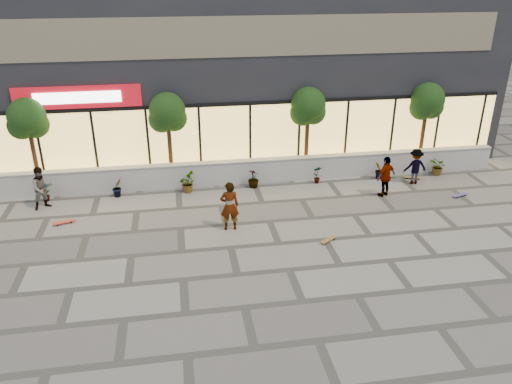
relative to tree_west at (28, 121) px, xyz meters
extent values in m
plane|color=#9E9988|center=(9.00, -7.70, -2.99)|extent=(80.00, 80.00, 0.00)
cube|color=silver|center=(9.00, -0.70, -2.49)|extent=(22.00, 0.35, 1.00)
cube|color=#B2AFA8|center=(9.00, -0.70, -1.97)|extent=(22.00, 0.42, 0.04)
cube|color=#232328|center=(9.00, 4.80, 1.26)|extent=(24.00, 9.00, 8.50)
cube|color=#EEC25F|center=(9.00, 0.28, -1.29)|extent=(23.04, 0.05, 3.00)
cube|color=black|center=(9.00, 0.25, 0.26)|extent=(23.04, 0.08, 0.15)
cube|color=#AB0C17|center=(2.00, 0.23, 0.81)|extent=(5.00, 0.10, 0.90)
cube|color=white|center=(2.00, 0.16, 0.81)|extent=(3.40, 0.06, 0.45)
cube|color=brown|center=(9.00, 0.28, 3.01)|extent=(21.60, 0.05, 1.60)
imported|color=#133711|center=(0.50, -1.25, -2.58)|extent=(0.43, 0.29, 0.81)
imported|color=#133711|center=(3.30, -1.25, -2.58)|extent=(0.57, 0.57, 0.81)
imported|color=#133711|center=(6.10, -1.25, -2.58)|extent=(0.68, 0.77, 0.81)
imported|color=#133711|center=(8.90, -1.25, -2.58)|extent=(0.64, 0.64, 0.81)
imported|color=#133711|center=(11.70, -1.25, -2.58)|extent=(0.46, 0.35, 0.81)
imported|color=#133711|center=(14.50, -1.25, -2.58)|extent=(0.55, 0.57, 0.81)
imported|color=#133711|center=(17.30, -1.25, -2.58)|extent=(0.77, 0.84, 0.81)
cylinder|color=#492A1A|center=(0.00, 0.00, -1.37)|extent=(0.18, 0.18, 3.24)
sphere|color=#133711|center=(0.00, 0.00, 0.18)|extent=(1.50, 1.50, 1.50)
sphere|color=#133711|center=(-0.25, -0.05, -0.18)|extent=(1.10, 1.10, 1.10)
sphere|color=#133711|center=(0.25, 0.05, -0.18)|extent=(1.10, 1.10, 1.10)
cylinder|color=#492A1A|center=(5.50, 0.00, -1.37)|extent=(0.18, 0.18, 3.24)
sphere|color=#133711|center=(5.50, 0.00, 0.18)|extent=(1.50, 1.50, 1.50)
sphere|color=#133711|center=(5.25, -0.05, -0.18)|extent=(1.10, 1.10, 1.10)
sphere|color=#133711|center=(5.75, 0.05, -0.18)|extent=(1.10, 1.10, 1.10)
cylinder|color=#492A1A|center=(11.50, 0.00, -1.37)|extent=(0.18, 0.18, 3.24)
sphere|color=#133711|center=(11.50, 0.00, 0.18)|extent=(1.50, 1.50, 1.50)
sphere|color=#133711|center=(11.25, -0.05, -0.18)|extent=(1.10, 1.10, 1.10)
sphere|color=#133711|center=(11.75, 0.05, -0.18)|extent=(1.10, 1.10, 1.10)
cylinder|color=#492A1A|center=(17.00, 0.00, -1.37)|extent=(0.18, 0.18, 3.24)
sphere|color=#133711|center=(17.00, 0.00, 0.18)|extent=(1.50, 1.50, 1.50)
sphere|color=#133711|center=(16.75, -0.05, -0.18)|extent=(1.10, 1.10, 1.10)
sphere|color=#133711|center=(17.25, 0.05, -0.18)|extent=(1.10, 1.10, 1.10)
imported|color=silver|center=(7.49, -4.77, -2.07)|extent=(0.67, 0.45, 1.83)
imported|color=#93875F|center=(0.59, -1.88, -2.14)|extent=(1.03, 0.97, 1.69)
imported|color=white|center=(14.05, -2.97, -2.14)|extent=(1.08, 0.82, 1.70)
imported|color=maroon|center=(15.80, -1.97, -2.20)|extent=(1.03, 0.62, 1.57)
cube|color=olive|center=(10.71, -6.20, -2.91)|extent=(0.69, 0.56, 0.02)
cylinder|color=black|center=(10.86, -6.02, -2.96)|extent=(0.06, 0.05, 0.05)
cylinder|color=black|center=(10.93, -6.13, -2.96)|extent=(0.06, 0.05, 0.05)
cylinder|color=black|center=(10.49, -6.27, -2.96)|extent=(0.06, 0.05, 0.05)
cylinder|color=black|center=(10.57, -6.38, -2.96)|extent=(0.06, 0.05, 0.05)
cube|color=red|center=(1.54, -3.40, -2.90)|extent=(0.80, 0.43, 0.02)
cylinder|color=black|center=(1.75, -3.26, -2.96)|extent=(0.06, 0.05, 0.06)
cylinder|color=black|center=(1.79, -3.39, -2.96)|extent=(0.06, 0.05, 0.06)
cylinder|color=black|center=(1.29, -3.41, -2.96)|extent=(0.06, 0.05, 0.06)
cylinder|color=black|center=(1.34, -3.54, -2.96)|extent=(0.06, 0.05, 0.06)
cube|color=olive|center=(16.00, -1.50, -2.90)|extent=(0.77, 0.43, 0.02)
cylinder|color=black|center=(16.24, -1.51, -2.96)|extent=(0.06, 0.04, 0.05)
cylinder|color=black|center=(16.20, -1.64, -2.96)|extent=(0.06, 0.04, 0.05)
cylinder|color=black|center=(15.80, -1.36, -2.96)|extent=(0.06, 0.04, 0.05)
cylinder|color=black|center=(15.76, -1.49, -2.96)|extent=(0.06, 0.04, 0.05)
cube|color=#4F4A89|center=(17.10, -3.56, -2.90)|extent=(0.78, 0.42, 0.02)
cylinder|color=black|center=(17.30, -3.42, -2.96)|extent=(0.06, 0.04, 0.05)
cylinder|color=black|center=(17.34, -3.55, -2.96)|extent=(0.06, 0.04, 0.05)
cylinder|color=black|center=(16.86, -3.56, -2.96)|extent=(0.06, 0.04, 0.05)
cylinder|color=black|center=(16.90, -3.69, -2.96)|extent=(0.06, 0.04, 0.05)
camera|label=1|loc=(5.85, -20.44, 5.61)|focal=35.00mm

